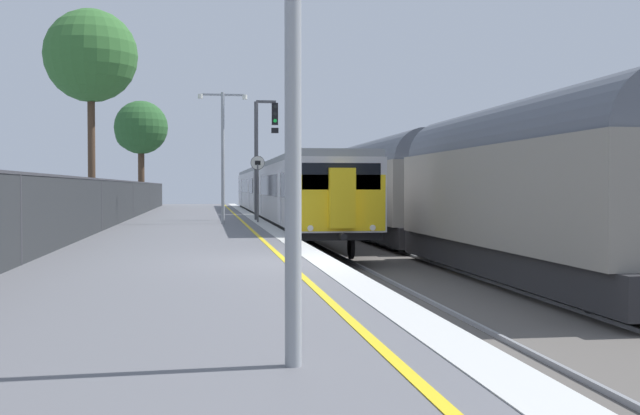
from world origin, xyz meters
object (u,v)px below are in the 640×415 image
freight_train_adjacent_track (353,186)px  background_tree_left (139,129)px  commuter_train_at_platform (279,191)px  speed_limit_sign (258,180)px  background_tree_centre (88,58)px  signal_gantry (262,146)px  platform_lamp_mid (223,146)px

freight_train_adjacent_track → background_tree_left: background_tree_left is taller
commuter_train_at_platform → speed_limit_sign: size_ratio=14.28×
freight_train_adjacent_track → speed_limit_sign: (-5.85, -9.11, 0.26)m
speed_limit_sign → background_tree_centre: bearing=-170.7°
signal_gantry → freight_train_adjacent_track: bearing=50.5°
background_tree_left → speed_limit_sign: bearing=-71.4°
background_tree_left → background_tree_centre: background_tree_centre is taller
signal_gantry → background_tree_centre: background_tree_centre is taller
freight_train_adjacent_track → background_tree_centre: 16.99m
platform_lamp_mid → background_tree_centre: (-5.27, -0.22, 3.40)m
platform_lamp_mid → background_tree_centre: 6.28m
platform_lamp_mid → background_tree_centre: bearing=-177.7°
freight_train_adjacent_track → signal_gantry: (-5.49, -6.66, 1.84)m
background_tree_centre → speed_limit_sign: bearing=9.3°
signal_gantry → speed_limit_sign: signal_gantry is taller
background_tree_left → background_tree_centre: (-0.32, -20.22, 1.31)m
speed_limit_sign → platform_lamp_mid: size_ratio=0.53×
background_tree_left → freight_train_adjacent_track: bearing=-39.2°
speed_limit_sign → signal_gantry: bearing=81.7°
commuter_train_at_platform → background_tree_centre: bearing=-128.0°
speed_limit_sign → freight_train_adjacent_track: bearing=57.3°
commuter_train_at_platform → background_tree_centre: background_tree_centre is taller
freight_train_adjacent_track → speed_limit_sign: size_ratio=21.43×
signal_gantry → speed_limit_sign: bearing=-98.3°
background_tree_left → background_tree_centre: bearing=-90.9°
commuter_train_at_platform → signal_gantry: size_ratio=7.41×
signal_gantry → background_tree_left: 18.09m
commuter_train_at_platform → freight_train_adjacent_track: (4.00, -0.78, 0.27)m
signal_gantry → background_tree_centre: bearing=-153.4°
platform_lamp_mid → background_tree_left: bearing=103.9°
speed_limit_sign → background_tree_centre: (-6.75, -1.10, 4.79)m
speed_limit_sign → background_tree_centre: size_ratio=0.33×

